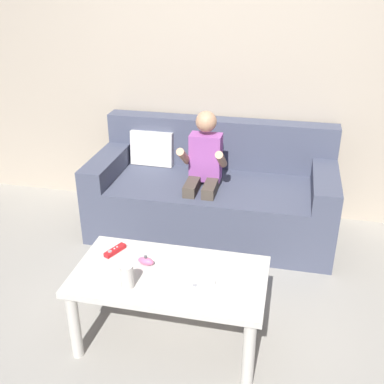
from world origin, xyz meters
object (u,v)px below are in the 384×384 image
Objects in this scene: coffee_table at (169,284)px; soda_can at (127,276)px; game_remote_red_far_corner at (115,250)px; game_remote_white_near_edge at (201,285)px; nunchuk_pink at (146,261)px; couch at (212,194)px; person_seated_on_couch at (203,171)px.

soda_can is at bearing -139.11° from coffee_table.
game_remote_white_near_edge is at bearing -20.59° from game_remote_red_far_corner.
nunchuk_pink is at bearing 158.76° from coffee_table.
nunchuk_pink reaches higher than coffee_table.
coffee_table is 0.22m from game_remote_white_near_edge.
game_remote_red_far_corner is 1.17× the size of soda_can.
game_remote_white_near_edge is 1.05× the size of soda_can.
couch reaches higher than game_remote_red_far_corner.
game_remote_red_far_corner is (-0.53, 0.20, 0.00)m from game_remote_white_near_edge.
game_remote_white_near_edge is 1.33× the size of nunchuk_pink.
nunchuk_pink is (-0.14, 0.05, 0.09)m from coffee_table.
person_seated_on_couch is 0.97× the size of coffee_table.
nunchuk_pink is 0.79× the size of soda_can.
game_remote_white_near_edge and game_remote_red_far_corner have the same top height.
coffee_table is at bearing -20.31° from game_remote_red_far_corner.
game_remote_white_near_edge is 0.90× the size of game_remote_red_far_corner.
person_seated_on_couch is 7.51× the size of game_remote_white_near_edge.
soda_can is at bearing -98.71° from nunchuk_pink.
person_seated_on_couch is at bearing 100.88° from game_remote_white_near_edge.
soda_can reaches higher than game_remote_red_far_corner.
person_seated_on_couch is 1.02m from nunchuk_pink.
couch is 1.85× the size of person_seated_on_couch.
soda_can is at bearing -168.10° from game_remote_white_near_edge.
soda_can is (0.17, -0.27, 0.05)m from game_remote_red_far_corner.
coffee_table is (-0.00, -1.24, 0.08)m from couch.
soda_can reaches higher than coffee_table.
game_remote_white_near_edge is (0.18, -1.32, 0.16)m from couch.
person_seated_on_couch is at bearing 84.00° from nunchuk_pink.
nunchuk_pink is at bearing 81.29° from soda_can.
person_seated_on_couch is 6.77× the size of game_remote_red_far_corner.
person_seated_on_couch is 1.16m from game_remote_white_near_edge.
game_remote_red_far_corner is at bearing 160.33° from nunchuk_pink.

